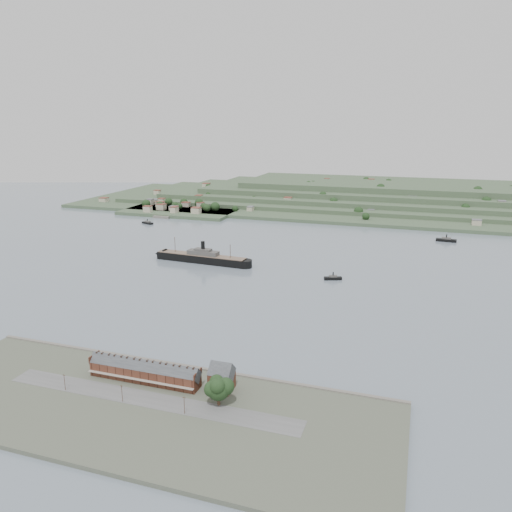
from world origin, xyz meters
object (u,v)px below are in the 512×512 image
(steamship, at_px, (199,257))
(tugboat, at_px, (333,278))
(gabled_building, at_px, (222,377))
(fig_tree, at_px, (219,388))
(terrace_row, at_px, (144,371))

(steamship, distance_m, tugboat, 121.32)
(gabled_building, distance_m, fig_tree, 13.58)
(fig_tree, bearing_deg, terrace_row, 168.02)
(tugboat, height_order, fig_tree, fig_tree)
(tugboat, relative_size, fig_tree, 1.03)
(terrace_row, bearing_deg, fig_tree, -11.98)
(terrace_row, xyz_separation_m, steamship, (-63.95, 200.70, -2.61))
(gabled_building, relative_size, steamship, 0.15)
(gabled_building, bearing_deg, tugboat, 84.05)
(gabled_building, height_order, steamship, steamship)
(gabled_building, height_order, tugboat, gabled_building)
(terrace_row, xyz_separation_m, tugboat, (56.64, 187.69, -5.32))
(terrace_row, relative_size, tugboat, 3.90)
(steamship, bearing_deg, fig_tree, -63.30)
(tugboat, bearing_deg, steamship, 173.84)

